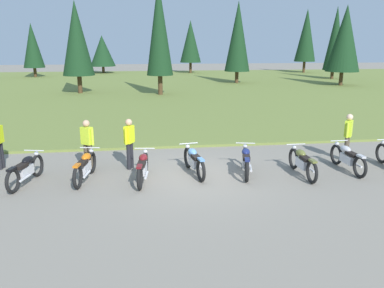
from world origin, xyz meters
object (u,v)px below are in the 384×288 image
object	(u,v)px
rider_near_row_end	(348,134)
motorcycle_orange	(85,166)
motorcycle_black	(26,170)
rider_checking_bike	(129,141)
motorcycle_olive	(302,162)
motorcycle_maroon	(143,167)
rider_with_back_turned	(87,142)
motorcycle_silver	(348,158)
motorcycle_sky_blue	(194,161)
motorcycle_navy	(246,161)

from	to	relation	value
rider_near_row_end	motorcycle_orange	bearing A→B (deg)	-174.24
motorcycle_black	rider_checking_bike	size ratio (longest dim) A/B	1.24
motorcycle_olive	rider_near_row_end	bearing A→B (deg)	31.23
motorcycle_maroon	rider_with_back_turned	xyz separation A→B (m)	(-1.75, 1.27, 0.51)
motorcycle_silver	rider_with_back_turned	bearing A→B (deg)	172.27
rider_with_back_turned	motorcycle_sky_blue	bearing A→B (deg)	-13.97
motorcycle_silver	motorcycle_olive	bearing A→B (deg)	-170.88
motorcycle_olive	rider_with_back_turned	xyz separation A→B (m)	(-6.68, 1.39, 0.51)
motorcycle_silver	motorcycle_sky_blue	bearing A→B (deg)	176.58
motorcycle_olive	rider_checking_bike	size ratio (longest dim) A/B	1.26
motorcycle_sky_blue	motorcycle_silver	bearing A→B (deg)	-3.42
rider_near_row_end	motorcycle_olive	bearing A→B (deg)	-148.77
motorcycle_olive	rider_with_back_turned	world-z (taller)	rider_with_back_turned
motorcycle_maroon	motorcycle_black	bearing A→B (deg)	176.71
motorcycle_orange	motorcycle_maroon	xyz separation A→B (m)	(1.72, -0.31, 0.00)
motorcycle_black	rider_near_row_end	bearing A→B (deg)	5.44
motorcycle_maroon	motorcycle_olive	distance (m)	4.94
motorcycle_navy	rider_with_back_turned	world-z (taller)	rider_with_back_turned
motorcycle_black	motorcycle_orange	distance (m)	1.68
motorcycle_maroon	rider_with_back_turned	bearing A→B (deg)	144.03
motorcycle_orange	motorcycle_silver	distance (m)	8.30
rider_checking_bike	rider_near_row_end	size ratio (longest dim) A/B	1.00
motorcycle_navy	motorcycle_silver	bearing A→B (deg)	-1.71
motorcycle_maroon	rider_checking_bike	world-z (taller)	rider_checking_bike
motorcycle_silver	rider_checking_bike	world-z (taller)	rider_checking_bike
motorcycle_sky_blue	motorcycle_olive	world-z (taller)	same
motorcycle_navy	motorcycle_black	bearing A→B (deg)	-179.64
motorcycle_orange	motorcycle_navy	size ratio (longest dim) A/B	1.01
motorcycle_silver	rider_checking_bike	distance (m)	7.10
motorcycle_maroon	motorcycle_navy	xyz separation A→B (m)	(3.23, 0.24, 0.00)
motorcycle_olive	motorcycle_silver	bearing A→B (deg)	9.12
motorcycle_maroon	motorcycle_silver	bearing A→B (deg)	1.19
rider_with_back_turned	rider_checking_bike	xyz separation A→B (m)	(1.34, 0.01, 0.00)
motorcycle_maroon	motorcycle_olive	world-z (taller)	same
motorcycle_olive	rider_near_row_end	xyz separation A→B (m)	(2.19, 1.32, 0.51)
motorcycle_navy	motorcycle_olive	world-z (taller)	same
motorcycle_sky_blue	motorcycle_navy	bearing A→B (deg)	-6.93
motorcycle_navy	rider_near_row_end	size ratio (longest dim) A/B	1.24
motorcycle_black	rider_checking_bike	bearing A→B (deg)	19.80
motorcycle_maroon	motorcycle_sky_blue	size ratio (longest dim) A/B	1.00
rider_near_row_end	motorcycle_black	bearing A→B (deg)	-174.56
motorcycle_olive	rider_checking_bike	distance (m)	5.55
rider_checking_bike	motorcycle_maroon	bearing A→B (deg)	-72.16
motorcycle_orange	motorcycle_maroon	distance (m)	1.75
rider_with_back_turned	rider_near_row_end	bearing A→B (deg)	-0.45
motorcycle_silver	motorcycle_navy	bearing A→B (deg)	178.29
motorcycle_sky_blue	rider_checking_bike	xyz separation A→B (m)	(-2.01, 0.84, 0.51)
motorcycle_black	motorcycle_sky_blue	distance (m)	5.01
rider_with_back_turned	rider_checking_bike	distance (m)	1.34
rider_with_back_turned	rider_near_row_end	size ratio (longest dim) A/B	1.00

